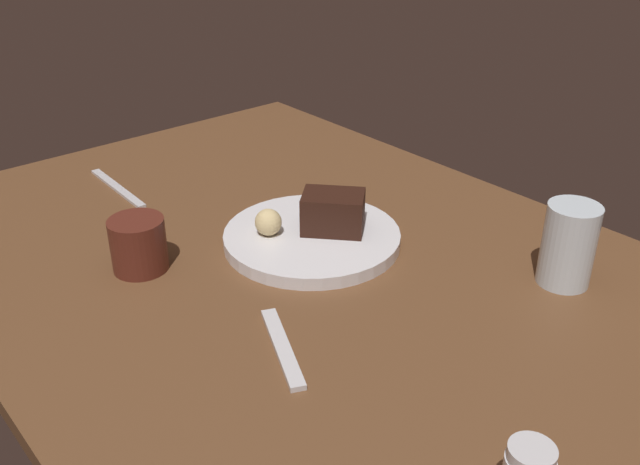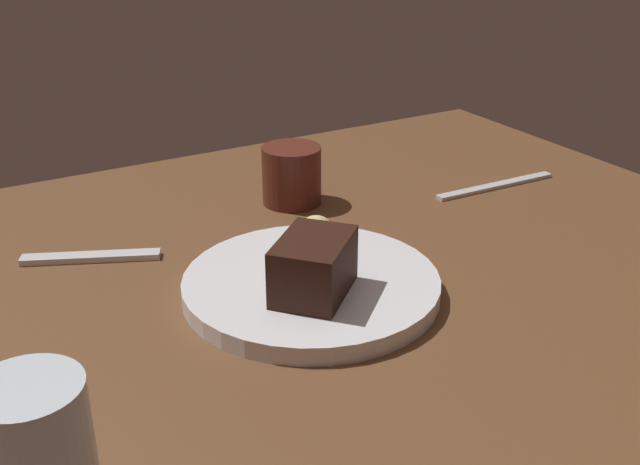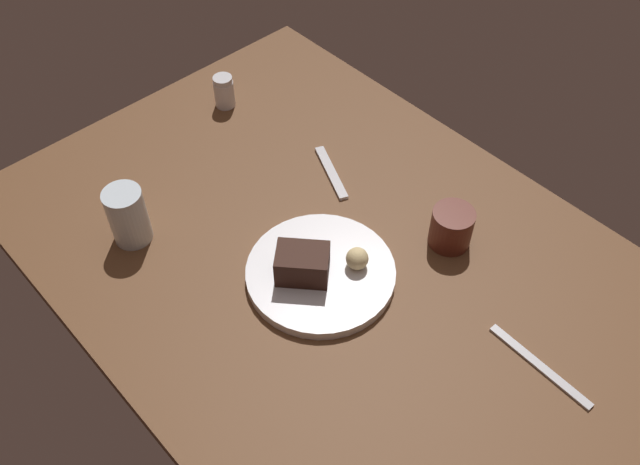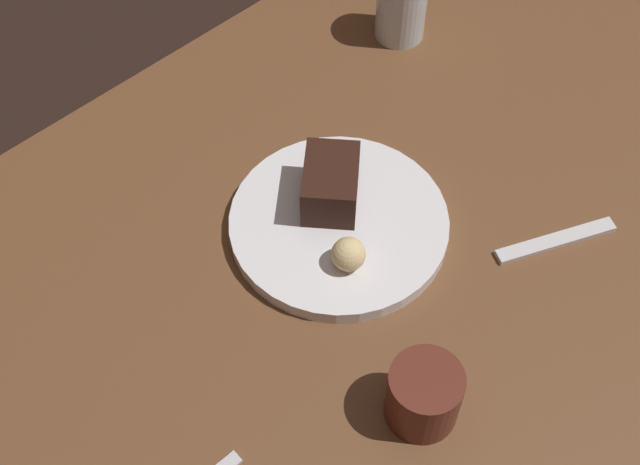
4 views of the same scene
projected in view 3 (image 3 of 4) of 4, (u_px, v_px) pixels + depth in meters
dining_table at (330, 260)px, 123.57cm from camera, size 120.00×84.00×3.00cm
dessert_plate at (321, 273)px, 118.51cm from camera, size 25.87×25.87×1.89cm
chocolate_cake_slice at (302, 264)px, 115.00cm from camera, size 10.79×10.60×5.70cm
bread_roll at (357, 258)px, 116.90cm from camera, size 3.91×3.91×3.91cm
salt_shaker at (224, 92)px, 147.09cm from camera, size 4.32×4.32×7.20cm
water_glass at (128, 216)px, 120.91cm from camera, size 6.92×6.92×11.23cm
coffee_cup at (451, 227)px, 121.62cm from camera, size 7.59×7.59×7.47cm
dessert_spoon at (331, 172)px, 135.52cm from camera, size 14.42×7.78×0.70cm
butter_knife at (540, 366)px, 107.49cm from camera, size 19.03×1.97×0.50cm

